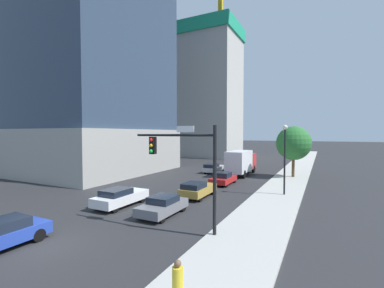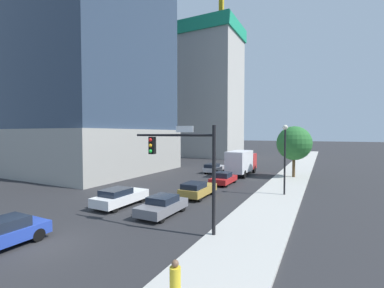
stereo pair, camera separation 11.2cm
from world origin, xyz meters
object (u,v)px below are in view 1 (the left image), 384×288
at_px(car_silver, 214,168).
at_px(car_gray, 163,205).
at_px(car_red, 223,178).
at_px(pedestrian_yellow_shirt, 178,287).
at_px(traffic_light_pole, 185,158).
at_px(car_white, 120,197).
at_px(car_gold, 197,189).
at_px(box_truck, 241,161).
at_px(street_lamp, 285,150).
at_px(street_tree, 294,143).
at_px(construction_building, 212,86).

bearing_deg(car_silver, car_gray, -78.12).
xyz_separation_m(car_red, pedestrian_yellow_shirt, (6.00, -20.57, 0.35)).
height_order(traffic_light_pole, car_red, traffic_light_pole).
relative_size(car_gray, car_red, 0.97).
distance_m(traffic_light_pole, pedestrian_yellow_shirt, 7.78).
height_order(car_gray, car_white, car_white).
xyz_separation_m(car_silver, car_gold, (4.16, -14.21, 0.04)).
bearing_deg(car_gold, pedestrian_yellow_shirt, -66.72).
bearing_deg(car_white, box_truck, 77.57).
bearing_deg(box_truck, pedestrian_yellow_shirt, -77.73).
bearing_deg(street_lamp, traffic_light_pole, -108.82).
relative_size(traffic_light_pole, car_gold, 1.41).
height_order(car_silver, pedestrian_yellow_shirt, pedestrian_yellow_shirt).
bearing_deg(car_gold, street_tree, 65.80).
bearing_deg(street_tree, construction_building, 131.12).
bearing_deg(car_gray, street_tree, 72.01).
bearing_deg(car_white, pedestrian_yellow_shirt, -40.64).
relative_size(car_gray, pedestrian_yellow_shirt, 2.38).
relative_size(car_gold, box_truck, 0.56).
xyz_separation_m(car_silver, pedestrian_yellow_shirt, (10.16, -28.16, 0.33)).
bearing_deg(pedestrian_yellow_shirt, box_truck, 102.27).
xyz_separation_m(car_gold, car_white, (-4.16, -5.23, -0.00)).
distance_m(car_white, box_truck, 19.37).
relative_size(car_silver, car_gold, 1.10).
distance_m(car_silver, car_white, 19.44).
xyz_separation_m(street_lamp, car_white, (-10.97, -9.16, -3.49)).
relative_size(street_tree, car_red, 1.55).
bearing_deg(pedestrian_yellow_shirt, car_gray, 125.65).
height_order(traffic_light_pole, street_lamp, street_lamp).
xyz_separation_m(street_lamp, car_red, (-6.80, 2.68, -3.55)).
relative_size(construction_building, car_red, 9.71).
xyz_separation_m(car_white, box_truck, (4.16, 18.88, 1.14)).
height_order(car_white, pedestrian_yellow_shirt, pedestrian_yellow_shirt).
bearing_deg(car_gold, street_lamp, 30.05).
relative_size(car_silver, box_truck, 0.61).
relative_size(street_tree, car_white, 1.38).
xyz_separation_m(car_gold, pedestrian_yellow_shirt, (6.00, -13.95, 0.29)).
relative_size(traffic_light_pole, street_tree, 0.93).
bearing_deg(car_gray, traffic_light_pole, -35.05).
relative_size(car_silver, car_gray, 1.15).
distance_m(construction_building, car_silver, 31.60).
xyz_separation_m(street_lamp, car_gold, (-6.80, -3.94, -3.48)).
distance_m(car_gray, pedestrian_yellow_shirt, 10.31).
bearing_deg(car_silver, traffic_light_pole, -72.12).
relative_size(construction_building, pedestrian_yellow_shirt, 23.68).
bearing_deg(box_truck, car_gold, -90.00).
xyz_separation_m(car_white, pedestrian_yellow_shirt, (10.16, -8.72, 0.29)).
bearing_deg(street_tree, box_truck, -172.36).
distance_m(traffic_light_pole, street_tree, 22.43).
relative_size(street_lamp, car_white, 1.35).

